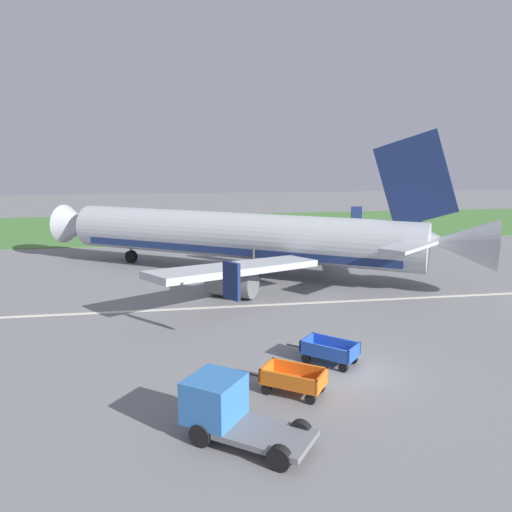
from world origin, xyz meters
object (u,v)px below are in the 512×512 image
at_px(airplane, 247,237).
at_px(baggage_cart_second_in_row, 329,351).
at_px(service_truck_beside_carts, 227,408).
at_px(baggage_cart_nearest, 293,379).

xyz_separation_m(airplane, baggage_cart_second_in_row, (1.22, -18.48, -2.45)).
bearing_deg(service_truck_beside_carts, baggage_cart_second_in_row, 45.78).
bearing_deg(baggage_cart_second_in_row, airplane, 93.78).
xyz_separation_m(airplane, service_truck_beside_carts, (-4.16, -24.01, -1.95)).
relative_size(baggage_cart_nearest, baggage_cart_second_in_row, 1.07).
height_order(airplane, baggage_cart_nearest, airplane).
xyz_separation_m(baggage_cart_second_in_row, service_truck_beside_carts, (-5.38, -5.53, 0.50)).
distance_m(baggage_cart_nearest, service_truck_beside_carts, 4.16).
relative_size(airplane, service_truck_beside_carts, 7.24).
height_order(baggage_cart_second_in_row, service_truck_beside_carts, service_truck_beside_carts).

